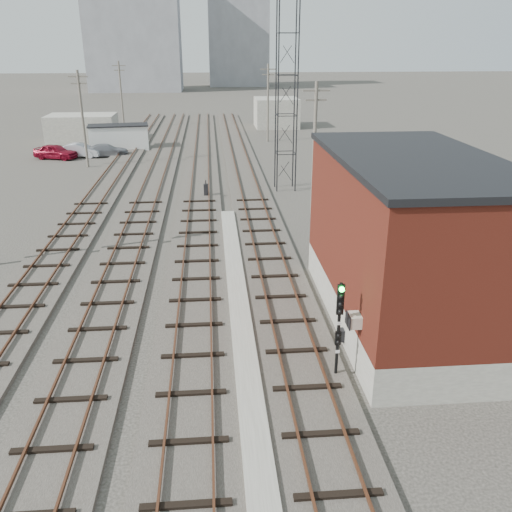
{
  "coord_description": "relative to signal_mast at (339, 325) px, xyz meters",
  "views": [
    {
      "loc": [
        -0.6,
        -8.54,
        11.38
      ],
      "look_at": [
        1.36,
        14.54,
        2.2
      ],
      "focal_mm": 38.0,
      "sensor_mm": 36.0,
      "label": 1
    }
  ],
  "objects": [
    {
      "name": "brick_building",
      "position": [
        3.8,
        4.18,
        1.45
      ],
      "size": [
        6.54,
        12.2,
        7.22
      ],
      "color": "gray",
      "rests_on": "ground"
    },
    {
      "name": "shed_right",
      "position": [
        5.3,
        62.18,
        -0.18
      ],
      "size": [
        6.0,
        6.0,
        4.0
      ],
      "primitive_type": "cube",
      "color": "gray",
      "rests_on": "ground"
    },
    {
      "name": "utility_pole_right_a",
      "position": [
        2.8,
        20.18,
        2.61
      ],
      "size": [
        1.8,
        0.24,
        9.0
      ],
      "color": "#595147",
      "rests_on": "ground"
    },
    {
      "name": "track_right",
      "position": [
        -1.2,
        31.18,
        -2.08
      ],
      "size": [
        3.2,
        90.0,
        0.39
      ],
      "color": "#332D28",
      "rests_on": "ground"
    },
    {
      "name": "utility_pole_right_b",
      "position": [
        2.8,
        50.18,
        2.61
      ],
      "size": [
        1.8,
        0.24,
        9.0
      ],
      "color": "#595147",
      "rests_on": "ground"
    },
    {
      "name": "platform_curb",
      "position": [
        -3.2,
        6.18,
        -2.05
      ],
      "size": [
        0.9,
        28.0,
        0.26
      ],
      "primitive_type": "cube",
      "color": "gray",
      "rests_on": "ground"
    },
    {
      "name": "track_mid_left",
      "position": [
        -9.2,
        31.18,
        -2.08
      ],
      "size": [
        3.2,
        90.0,
        0.39
      ],
      "color": "#332D28",
      "rests_on": "ground"
    },
    {
      "name": "ground",
      "position": [
        -3.7,
        52.18,
        -2.18
      ],
      "size": [
        320.0,
        320.0,
        0.0
      ],
      "primitive_type": "plane",
      "color": "#282621",
      "rests_on": "ground"
    },
    {
      "name": "car_red",
      "position": [
        -20.31,
        41.46,
        -1.42
      ],
      "size": [
        4.82,
        3.09,
        1.53
      ],
      "primitive_type": "imported",
      "rotation": [
        0.0,
        0.0,
        1.26
      ],
      "color": "maroon",
      "rests_on": "ground"
    },
    {
      "name": "shed_left",
      "position": [
        -19.7,
        52.18,
        -0.58
      ],
      "size": [
        8.0,
        5.0,
        3.2
      ],
      "primitive_type": "cube",
      "color": "gray",
      "rests_on": "ground"
    },
    {
      "name": "lattice_tower",
      "position": [
        1.8,
        27.18,
        5.32
      ],
      "size": [
        1.6,
        1.6,
        15.0
      ],
      "color": "black",
      "rests_on": "ground"
    },
    {
      "name": "apartment_right",
      "position": [
        4.3,
        142.18,
        10.82
      ],
      "size": [
        16.0,
        12.0,
        26.0
      ],
      "primitive_type": "cube",
      "color": "gray",
      "rests_on": "ground"
    },
    {
      "name": "car_grey",
      "position": [
        -15.25,
        42.47,
        -1.53
      ],
      "size": [
        4.75,
        2.59,
        1.3
      ],
      "primitive_type": "imported",
      "rotation": [
        0.0,
        0.0,
        1.75
      ],
      "color": "gray",
      "rests_on": "ground"
    },
    {
      "name": "utility_pole_left_b",
      "position": [
        -16.2,
        37.18,
        2.61
      ],
      "size": [
        1.8,
        0.24,
        9.0
      ],
      "color": "#595147",
      "rests_on": "ground"
    },
    {
      "name": "car_silver",
      "position": [
        -17.94,
        42.24,
        -1.46
      ],
      "size": [
        4.56,
        2.18,
        1.44
      ],
      "primitive_type": "imported",
      "rotation": [
        0.0,
        0.0,
        1.42
      ],
      "color": "#A9ABB1",
      "rests_on": "ground"
    },
    {
      "name": "apartment_left",
      "position": [
        -21.7,
        127.18,
        12.82
      ],
      "size": [
        22.0,
        14.0,
        30.0
      ],
      "primitive_type": "cube",
      "color": "gray",
      "rests_on": "ground"
    },
    {
      "name": "track_left",
      "position": [
        -13.2,
        31.18,
        -2.08
      ],
      "size": [
        3.2,
        90.0,
        0.39
      ],
      "color": "#332D28",
      "rests_on": "ground"
    },
    {
      "name": "utility_pole_left_c",
      "position": [
        -16.2,
        62.18,
        2.61
      ],
      "size": [
        1.8,
        0.24,
        9.0
      ],
      "color": "#595147",
      "rests_on": "ground"
    },
    {
      "name": "switch_stand",
      "position": [
        -4.7,
        24.99,
        -1.57
      ],
      "size": [
        0.35,
        0.35,
        1.29
      ],
      "rotation": [
        0.0,
        0.0,
        -0.19
      ],
      "color": "black",
      "rests_on": "ground"
    },
    {
      "name": "signal_mast",
      "position": [
        0.0,
        0.0,
        0.0
      ],
      "size": [
        0.4,
        0.4,
        3.78
      ],
      "color": "gray",
      "rests_on": "ground"
    },
    {
      "name": "site_trailer",
      "position": [
        -14.47,
        46.31,
        -0.78
      ],
      "size": [
        6.92,
        3.74,
        2.77
      ],
      "rotation": [
        0.0,
        0.0,
        0.14
      ],
      "color": "white",
      "rests_on": "ground"
    },
    {
      "name": "track_mid_right",
      "position": [
        -5.2,
        31.18,
        -2.08
      ],
      "size": [
        3.2,
        90.0,
        0.39
      ],
      "color": "#332D28",
      "rests_on": "ground"
    }
  ]
}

